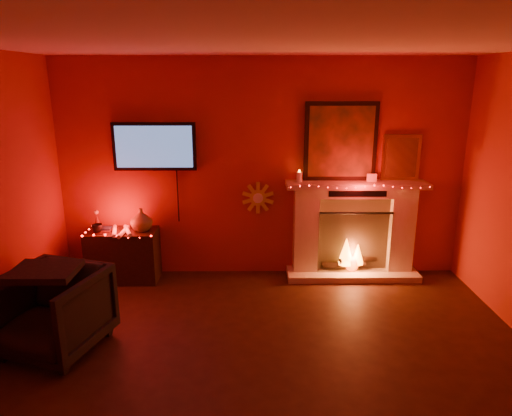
{
  "coord_description": "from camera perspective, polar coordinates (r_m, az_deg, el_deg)",
  "views": [
    {
      "loc": [
        -0.12,
        -3.05,
        2.42
      ],
      "look_at": [
        -0.08,
        1.7,
        1.09
      ],
      "focal_mm": 32.0,
      "sensor_mm": 36.0,
      "label": 1
    }
  ],
  "objects": [
    {
      "name": "console_table",
      "position": [
        5.9,
        -16.14,
        -5.28
      ],
      "size": [
        0.85,
        0.52,
        0.92
      ],
      "color": "black",
      "rests_on": "floor"
    },
    {
      "name": "room",
      "position": [
        3.23,
        1.71,
        -3.68
      ],
      "size": [
        5.0,
        5.0,
        5.0
      ],
      "color": "black",
      "rests_on": "ground"
    },
    {
      "name": "fireplace",
      "position": [
        5.83,
        12.04,
        -1.57
      ],
      "size": [
        1.72,
        0.4,
        2.18
      ],
      "color": "beige",
      "rests_on": "floor"
    },
    {
      "name": "tv",
      "position": [
        5.68,
        -12.56,
        7.49
      ],
      "size": [
        1.0,
        0.07,
        1.24
      ],
      "color": "black",
      "rests_on": "room"
    },
    {
      "name": "sunburst_clock",
      "position": [
        5.71,
        0.25,
        1.27
      ],
      "size": [
        0.4,
        0.03,
        0.4
      ],
      "color": "gold",
      "rests_on": "room"
    },
    {
      "name": "armchair",
      "position": [
        4.66,
        -24.07,
        -11.7
      ],
      "size": [
        1.04,
        1.06,
        0.77
      ],
      "primitive_type": "imported",
      "rotation": [
        0.0,
        0.0,
        -0.31
      ],
      "color": "black",
      "rests_on": "floor"
    }
  ]
}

